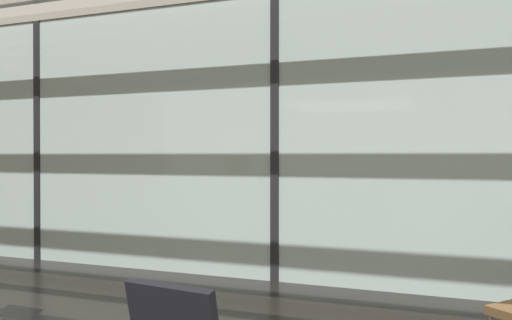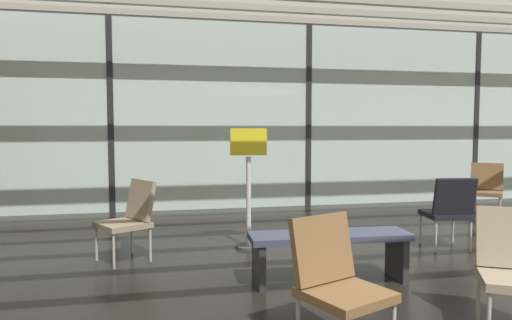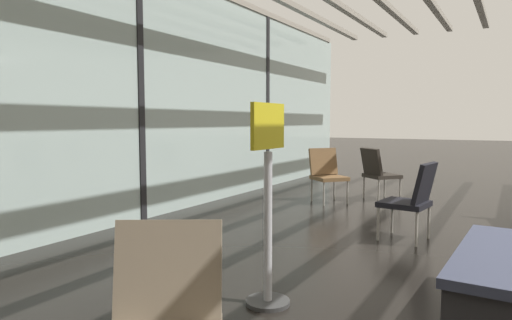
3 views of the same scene
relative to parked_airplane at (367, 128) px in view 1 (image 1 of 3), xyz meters
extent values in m
cube|color=#A3B7B2|center=(-0.20, -5.99, -0.42)|extent=(14.00, 0.08, 3.34)
cube|color=black|center=(-3.70, -5.99, -0.42)|extent=(0.10, 0.12, 3.34)
cube|color=black|center=(-0.20, -5.99, -0.42)|extent=(0.10, 0.12, 3.34)
ellipsoid|color=silver|center=(0.30, 0.00, 0.00)|extent=(11.87, 4.18, 4.18)
sphere|color=gray|center=(-5.16, 0.00, 0.00)|extent=(2.30, 2.30, 2.30)
sphere|color=black|center=(-2.96, -1.92, 0.31)|extent=(0.28, 0.28, 0.28)
sphere|color=black|center=(-2.06, -1.92, 0.31)|extent=(0.28, 0.28, 0.28)
sphere|color=black|center=(-1.16, -1.92, 0.31)|extent=(0.28, 0.28, 0.28)
sphere|color=black|center=(-0.26, -1.92, 0.31)|extent=(0.28, 0.28, 0.28)
sphere|color=black|center=(0.64, -1.92, 0.31)|extent=(0.28, 0.28, 0.28)
sphere|color=black|center=(1.54, -1.92, 0.31)|extent=(0.28, 0.28, 0.28)
camera|label=1|loc=(1.61, -11.53, -0.63)|focal=35.17mm
camera|label=2|loc=(-2.90, -14.24, -0.64)|focal=32.64mm
camera|label=3|loc=(-4.65, -10.31, -0.78)|focal=31.86mm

